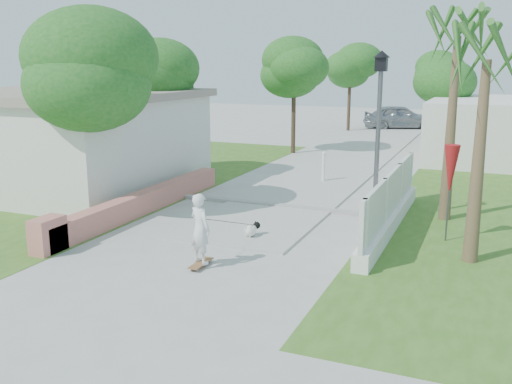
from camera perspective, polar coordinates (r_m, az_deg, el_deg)
The scene contains 21 objects.
ground at distance 11.54m, azimuth -8.34°, elevation -8.33°, with size 90.00×90.00×0.00m, color #B7B7B2.
path_strip at distance 30.01m, azimuth 11.68°, elevation 4.66°, with size 3.20×36.00×0.06m, color #B7B7B2.
curb at distance 16.70m, azimuth 2.25°, elevation -1.37°, with size 6.50×0.25×0.10m, color #999993.
grass_left at distance 21.73m, azimuth -13.40°, elevation 1.48°, with size 8.00×20.00×0.01m, color #3A641F.
pink_wall at distance 16.02m, azimuth -12.01°, elevation -1.29°, with size 0.45×8.20×0.80m.
house_left at distance 20.56m, azimuth -19.17°, elevation 5.10°, with size 8.40×7.40×3.23m.
lattice_fence at distance 14.81m, azimuth 13.32°, elevation -1.59°, with size 0.35×7.00×1.50m.
building_right at distance 27.34m, azimuth 23.44°, elevation 5.79°, with size 6.00×8.00×2.60m, color silver.
street_lamp at distance 15.04m, azimuth 12.12°, elevation 5.99°, with size 0.44×0.44×4.44m.
bollard at distance 20.25m, azimuth 6.76°, elevation 2.60°, with size 0.14×0.14×1.09m.
patio_umbrella at distance 13.93m, azimuth 18.89°, elevation 1.98°, with size 0.36×0.36×2.30m.
tree_left_near at distance 15.83m, azimuth -17.39°, elevation 11.09°, with size 3.60×3.60×5.28m.
tree_left_mid at distance 20.88m, azimuth -9.67°, elevation 10.86°, with size 3.20×3.20×4.85m.
tree_path_left at distance 26.60m, azimuth 3.86°, elevation 12.08°, with size 3.40×3.40×5.23m.
tree_path_right at distance 29.27m, azimuth 18.28°, elevation 10.90°, with size 3.00×3.00×4.79m.
tree_path_far at distance 36.16m, azimuth 9.43°, elevation 12.12°, with size 3.20×3.20×5.17m.
palm_far at distance 15.73m, azimuth 19.44°, elevation 13.36°, with size 1.80×1.80×5.30m.
palm_near at distance 12.39m, azimuth 22.02°, elevation 11.06°, with size 1.80×1.80×4.70m.
skateboarder at distance 12.50m, azimuth -3.74°, elevation -3.16°, with size 0.63×2.79×1.56m.
dog at distance 13.73m, azimuth -0.41°, elevation -3.78°, with size 0.39×0.56×0.40m.
parked_car at distance 37.84m, azimuth 14.20°, elevation 7.29°, with size 1.82×4.52×1.54m, color #9C9EA3.
Camera 1 is at (5.63, -9.19, 4.13)m, focal length 40.00 mm.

